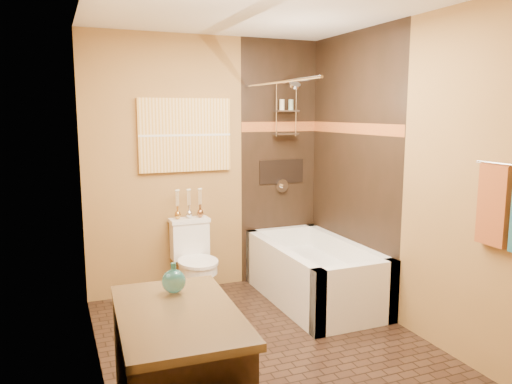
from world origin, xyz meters
TOP-DOWN VIEW (x-y plane):
  - floor at (0.00, 0.00)m, footprint 3.00×3.00m
  - wall_left at (-1.20, 0.00)m, footprint 0.02×3.00m
  - wall_right at (1.20, 0.00)m, footprint 0.02×3.00m
  - wall_back at (0.00, 1.50)m, footprint 2.40×0.02m
  - wall_front at (0.00, -1.50)m, footprint 2.40×0.02m
  - ceiling at (0.00, 0.00)m, footprint 3.00×3.00m
  - alcove_tile_back at (0.78, 1.49)m, footprint 0.85×0.01m
  - alcove_tile_right at (1.19, 0.75)m, footprint 0.01×1.50m
  - mosaic_band_back at (0.78, 1.48)m, footprint 0.85×0.01m
  - mosaic_band_right at (1.18, 0.75)m, footprint 0.01×1.50m
  - alcove_niche at (0.80, 1.48)m, footprint 0.50×0.01m
  - shower_fixtures at (0.80, 1.38)m, footprint 0.24×0.33m
  - curtain_rod at (0.40, 0.75)m, footprint 0.03×1.55m
  - towel_rust at (1.16, -0.92)m, footprint 0.05×0.22m
  - sunset_painting at (-0.23, 1.48)m, footprint 0.90×0.04m
  - vanity_mirror at (-1.19, -0.98)m, footprint 0.01×1.00m
  - bathtub at (0.80, 0.75)m, footprint 0.80×1.50m
  - toilet at (-0.23, 1.22)m, footprint 0.38×0.56m
  - teal_bottle at (-0.87, -0.74)m, footprint 0.16×0.16m
  - bud_vases at (-0.23, 1.39)m, footprint 0.28×0.06m

SIDE VIEW (x-z plane):
  - floor at x=0.00m, z-range 0.00..0.00m
  - bathtub at x=0.80m, z-range -0.05..0.50m
  - toilet at x=-0.23m, z-range 0.00..0.75m
  - bud_vases at x=-0.23m, z-range 0.76..1.04m
  - teal_bottle at x=-0.87m, z-range 0.80..1.00m
  - alcove_niche at x=0.80m, z-range 1.02..1.27m
  - towel_rust at x=1.16m, z-range 0.92..1.44m
  - wall_left at x=-1.20m, z-range 0.00..2.50m
  - wall_right at x=1.20m, z-range 0.00..2.50m
  - wall_back at x=0.00m, z-range 0.00..2.50m
  - wall_front at x=0.00m, z-range 0.00..2.50m
  - alcove_tile_back at x=0.78m, z-range 0.00..2.50m
  - alcove_tile_right at x=1.19m, z-range 0.00..2.50m
  - vanity_mirror at x=-1.19m, z-range 1.05..1.95m
  - sunset_painting at x=-0.23m, z-range 1.20..1.90m
  - mosaic_band_back at x=0.78m, z-range 1.57..1.67m
  - mosaic_band_right at x=1.18m, z-range 1.57..1.67m
  - shower_fixtures at x=0.80m, z-range 1.08..2.25m
  - curtain_rod at x=0.40m, z-range 2.01..2.03m
  - ceiling at x=0.00m, z-range 2.50..2.50m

